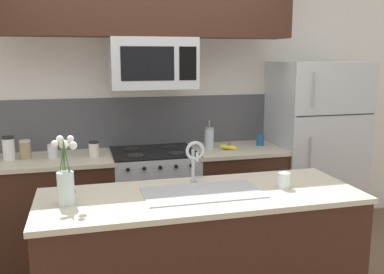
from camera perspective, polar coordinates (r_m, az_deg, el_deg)
rear_partition at (r=4.29m, az=-2.09°, el=4.33°), size 5.20×0.10×2.60m
splash_band at (r=4.20m, az=-5.91°, el=2.08°), size 3.52×0.01×0.48m
back_counter_left at (r=4.02m, az=-17.32°, el=-8.99°), size 0.99×0.65×0.91m
back_counter_right at (r=4.26m, az=5.79°, el=-7.42°), size 0.88×0.65×0.91m
stove_range at (r=4.06m, az=-5.01°, el=-8.25°), size 0.76×0.64×0.93m
microwave at (r=3.82m, az=-5.27°, el=9.77°), size 0.74×0.40×0.44m
upper_cabinet_band at (r=3.81m, az=-6.19°, el=17.59°), size 2.56×0.34×0.60m
refrigerator at (r=4.53m, az=15.89°, el=-1.35°), size 0.85×0.74×1.73m
storage_jar_tall at (r=3.93m, az=-23.25°, el=-1.39°), size 0.10×0.10×0.20m
storage_jar_medium at (r=3.93m, az=-21.35°, el=-1.56°), size 0.10×0.10×0.16m
storage_jar_short at (r=3.88m, az=-18.10°, el=-1.81°), size 0.08×0.08×0.12m
storage_jar_squat at (r=3.85m, az=-12.94°, el=-1.57°), size 0.09×0.09×0.13m
banana_bunch at (r=4.05m, az=5.01°, el=-1.38°), size 0.19×0.13×0.08m
french_press at (r=4.09m, az=2.32°, el=-0.10°), size 0.09×0.09×0.27m
coffee_tin at (r=4.27m, az=9.09°, el=-0.38°), size 0.08×0.08×0.11m
island_counter at (r=2.95m, az=1.20°, el=-15.90°), size 2.07×0.76×0.91m
kitchen_sink at (r=2.80m, az=1.41°, el=-8.81°), size 0.76×0.40×0.16m
sink_faucet at (r=2.91m, az=0.37°, el=-2.59°), size 0.14×0.14×0.31m
drinking_glass at (r=2.93m, az=12.18°, el=-5.69°), size 0.08×0.08×0.11m
flower_vase at (r=2.64m, az=-16.48°, el=-5.83°), size 0.15×0.16×0.42m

